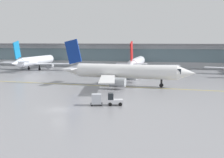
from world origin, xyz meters
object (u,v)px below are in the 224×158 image
at_px(gate_airplane_2, 137,63).
at_px(gate_airplane_1, 36,61).
at_px(baggage_tug, 114,100).
at_px(cargo_dolly_lead, 96,99).
at_px(taxiing_regional_jet, 124,72).

bearing_deg(gate_airplane_2, gate_airplane_1, 89.09).
distance_m(gate_airplane_1, gate_airplane_2, 38.23).
bearing_deg(baggage_tug, cargo_dolly_lead, 180.00).
distance_m(gate_airplane_2, cargo_dolly_lead, 56.93).
bearing_deg(taxiing_regional_jet, baggage_tug, -79.94).
xyz_separation_m(gate_airplane_2, taxiing_regional_jet, (2.05, -33.30, 0.16)).
bearing_deg(gate_airplane_2, baggage_tug, -176.60).
relative_size(gate_airplane_1, baggage_tug, 11.30).
relative_size(gate_airplane_2, baggage_tug, 11.20).
height_order(taxiing_regional_jet, baggage_tug, taxiing_regional_jet).
distance_m(baggage_tug, cargo_dolly_lead, 2.91).
relative_size(gate_airplane_2, taxiing_regional_jet, 0.95).
relative_size(gate_airplane_2, cargo_dolly_lead, 13.17).
distance_m(gate_airplane_2, baggage_tug, 56.33).
height_order(baggage_tug, cargo_dolly_lead, baggage_tug).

